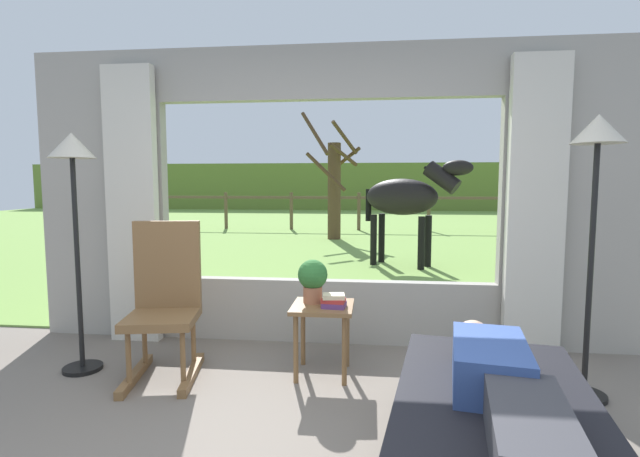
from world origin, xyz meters
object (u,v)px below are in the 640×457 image
Objects in this scene: reclining_person at (501,383)px; side_table at (323,317)px; pasture_tree at (334,185)px; rocking_chair at (165,301)px; horse at (406,198)px; recliner_sofa at (495,442)px; floor_lamp_right at (596,171)px; book_stack at (334,301)px; potted_plant at (313,278)px; floor_lamp_left at (73,180)px.

side_table is at bearing 135.72° from reclining_person.
rocking_chair is at bearing -93.81° from pasture_tree.
recliner_sofa is at bearing 26.25° from horse.
horse is (-0.84, 4.71, -0.32)m from floor_lamp_right.
book_stack is at bearing -8.18° from rocking_chair.
potted_plant is 8.14m from pasture_tree.
rocking_chair is at bearing 161.42° from recliner_sofa.
reclining_person is at bearing -39.25° from rocking_chair.
reclining_person is 2.36m from rocking_chair.
horse is at bearing 100.16° from floor_lamp_right.
pasture_tree is at bearing 108.33° from reclining_person.
reclining_person is 9.56m from pasture_tree.
reclining_person is 1.45m from book_stack.
book_stack is (-0.84, 1.19, 0.04)m from reclining_person.
pasture_tree reaches higher than reclining_person.
potted_plant is at bearing 136.71° from reclining_person.
reclining_person is at bearing -53.44° from side_table.
floor_lamp_right reaches higher than book_stack.
potted_plant is at bearing -86.36° from pasture_tree.
rocking_chair reaches higher than potted_plant.
reclining_person is 1.28× the size of rocking_chair.
floor_lamp_right is at bearing -4.37° from book_stack.
horse reaches higher than potted_plant.
floor_lamp_right is 0.59× the size of pasture_tree.
book_stack is at bearing 2.04° from floor_lamp_left.
rocking_chair is at bearing 1.61° from floor_lamp_left.
horse is at bearing 99.43° from recliner_sofa.
floor_lamp_left is at bearing -177.96° from book_stack.
pasture_tree is (-1.49, 3.63, 0.20)m from horse.
rocking_chair is at bearing 160.35° from reclining_person.
pasture_tree is (-0.59, 8.16, 0.93)m from side_table.
floor_lamp_left is at bearing 166.82° from reclining_person.
potted_plant is 1.79× the size of book_stack.
potted_plant is 0.10× the size of pasture_tree.
side_table is 2.91× the size of book_stack.
rocking_chair reaches higher than recliner_sofa.
floor_lamp_right is (1.74, -0.19, 1.05)m from side_table.
rocking_chair is 6.27× the size of book_stack.
floor_lamp_right is at bearing 61.53° from reclining_person.
rocking_chair is at bearing 178.46° from floor_lamp_right.
floor_lamp_left is 8.37m from pasture_tree.
pasture_tree is at bearing 108.38° from recliner_sofa.
rocking_chair reaches higher than side_table.
potted_plant is (-0.08, 0.06, 0.28)m from side_table.
book_stack is 0.10× the size of floor_lamp_left.
side_table is 1.63× the size of potted_plant.
pasture_tree reaches higher than side_table.
pasture_tree reaches higher than potted_plant.
book_stack is (0.17, -0.12, -0.14)m from potted_plant.
side_table is 0.17m from book_stack.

